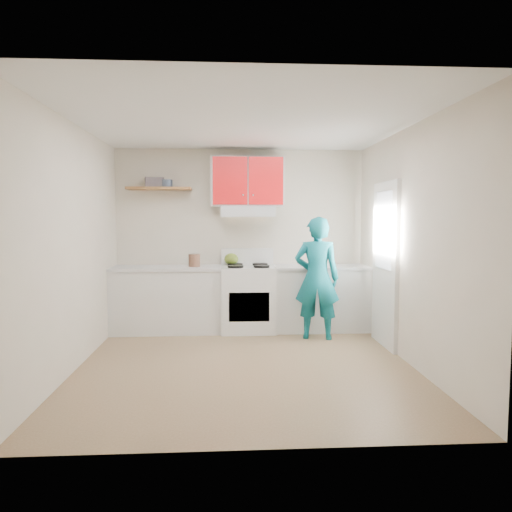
{
  "coord_description": "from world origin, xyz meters",
  "views": [
    {
      "loc": [
        -0.19,
        -5.02,
        1.6
      ],
      "look_at": [
        0.15,
        0.55,
        1.15
      ],
      "focal_mm": 32.98,
      "sensor_mm": 36.0,
      "label": 1
    }
  ],
  "objects": [
    {
      "name": "range_hood",
      "position": [
        0.1,
        1.68,
        1.7
      ],
      "size": [
        0.76,
        0.44,
        0.15
      ],
      "primitive_type": "cube",
      "color": "silver",
      "rests_on": "back_wall"
    },
    {
      "name": "left_wall",
      "position": [
        -1.8,
        0.0,
        1.3
      ],
      "size": [
        0.04,
        3.8,
        2.6
      ],
      "primitive_type": "cube",
      "color": "beige",
      "rests_on": "floor"
    },
    {
      "name": "door",
      "position": [
        1.78,
        0.7,
        1.02
      ],
      "size": [
        0.05,
        0.85,
        2.05
      ],
      "primitive_type": "cube",
      "color": "white",
      "rests_on": "floor"
    },
    {
      "name": "silicone_mat",
      "position": [
        1.4,
        1.58,
        0.9
      ],
      "size": [
        0.36,
        0.33,
        0.01
      ],
      "primitive_type": "cube",
      "rotation": [
        0.0,
        0.0,
        0.28
      ],
      "color": "red",
      "rests_on": "counter_right"
    },
    {
      "name": "upper_cabinets",
      "position": [
        0.1,
        1.73,
        2.12
      ],
      "size": [
        1.02,
        0.33,
        0.7
      ],
      "primitive_type": "cube",
      "color": "red",
      "rests_on": "back_wall"
    },
    {
      "name": "right_wall",
      "position": [
        1.8,
        0.0,
        1.3
      ],
      "size": [
        0.04,
        3.8,
        2.6
      ],
      "primitive_type": "cube",
      "color": "beige",
      "rests_on": "floor"
    },
    {
      "name": "counter_left",
      "position": [
        -1.04,
        1.6,
        0.45
      ],
      "size": [
        1.52,
        0.6,
        0.9
      ],
      "primitive_type": "cube",
      "color": "silver",
      "rests_on": "floor"
    },
    {
      "name": "front_wall",
      "position": [
        0.0,
        -1.9,
        1.3
      ],
      "size": [
        3.6,
        0.04,
        2.6
      ],
      "primitive_type": "cube",
      "color": "beige",
      "rests_on": "floor"
    },
    {
      "name": "kettle",
      "position": [
        -0.14,
        1.78,
        1.01
      ],
      "size": [
        0.22,
        0.22,
        0.17
      ],
      "primitive_type": "ellipsoid",
      "rotation": [
        0.0,
        0.0,
        -0.06
      ],
      "color": "olive",
      "rests_on": "stove"
    },
    {
      "name": "books",
      "position": [
        -1.21,
        1.73,
        2.1
      ],
      "size": [
        0.29,
        0.24,
        0.13
      ],
      "primitive_type": "cube",
      "rotation": [
        0.0,
        0.0,
        0.22
      ],
      "color": "#393236",
      "rests_on": "shelf"
    },
    {
      "name": "shelf",
      "position": [
        -1.15,
        1.75,
        2.02
      ],
      "size": [
        0.9,
        0.3,
        0.04
      ],
      "primitive_type": "cube",
      "color": "brown",
      "rests_on": "back_wall"
    },
    {
      "name": "counter_right",
      "position": [
        1.14,
        1.6,
        0.45
      ],
      "size": [
        1.32,
        0.6,
        0.9
      ],
      "primitive_type": "cube",
      "color": "silver",
      "rests_on": "floor"
    },
    {
      "name": "door_glass",
      "position": [
        1.75,
        0.7,
        1.45
      ],
      "size": [
        0.01,
        0.55,
        0.95
      ],
      "primitive_type": "cube",
      "color": "white",
      "rests_on": "door"
    },
    {
      "name": "person",
      "position": [
        0.99,
        1.08,
        0.81
      ],
      "size": [
        0.65,
        0.49,
        1.62
      ],
      "primitive_type": "imported",
      "rotation": [
        0.0,
        0.0,
        2.95
      ],
      "color": "#0C6672",
      "rests_on": "floor"
    },
    {
      "name": "tin",
      "position": [
        -1.05,
        1.73,
        2.09
      ],
      "size": [
        0.21,
        0.21,
        0.11
      ],
      "primitive_type": "cylinder",
      "rotation": [
        0.0,
        0.0,
        -0.29
      ],
      "color": "#333D4C",
      "rests_on": "shelf"
    },
    {
      "name": "crock",
      "position": [
        -0.66,
        1.59,
        1.0
      ],
      "size": [
        0.21,
        0.21,
        0.2
      ],
      "primitive_type": "cylinder",
      "rotation": [
        0.0,
        0.0,
        -0.39
      ],
      "color": "#533324",
      "rests_on": "counter_left"
    },
    {
      "name": "back_wall",
      "position": [
        0.0,
        1.9,
        1.3
      ],
      "size": [
        3.6,
        0.04,
        2.6
      ],
      "primitive_type": "cube",
      "color": "beige",
      "rests_on": "floor"
    },
    {
      "name": "ceiling",
      "position": [
        0.0,
        0.0,
        2.6
      ],
      "size": [
        3.6,
        3.8,
        0.04
      ],
      "primitive_type": "cube",
      "color": "white",
      "rests_on": "floor"
    },
    {
      "name": "stove",
      "position": [
        0.1,
        1.57,
        0.46
      ],
      "size": [
        0.76,
        0.65,
        0.92
      ],
      "primitive_type": "cube",
      "color": "white",
      "rests_on": "floor"
    },
    {
      "name": "floor",
      "position": [
        0.0,
        0.0,
        0.0
      ],
      "size": [
        3.8,
        3.8,
        0.0
      ],
      "primitive_type": "plane",
      "color": "brown",
      "rests_on": "ground"
    },
    {
      "name": "cutting_board",
      "position": [
        0.79,
        1.59,
        0.91
      ],
      "size": [
        0.35,
        0.3,
        0.02
      ],
      "primitive_type": "cube",
      "rotation": [
        0.0,
        0.0,
        0.29
      ],
      "color": "olive",
      "rests_on": "counter_right"
    }
  ]
}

